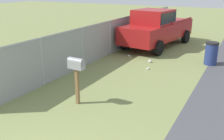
# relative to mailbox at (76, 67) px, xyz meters

# --- Properties ---
(mailbox) EXTENTS (0.23, 0.50, 1.40)m
(mailbox) POSITION_rel_mailbox_xyz_m (0.00, 0.00, 0.00)
(mailbox) COLOR brown
(mailbox) RESTS_ON ground
(pickup_truck) EXTENTS (5.72, 2.78, 2.09)m
(pickup_truck) POSITION_rel_mailbox_xyz_m (8.04, 0.38, -0.01)
(pickup_truck) COLOR maroon
(pickup_truck) RESTS_ON ground
(trash_bin) EXTENTS (0.56, 0.56, 0.99)m
(trash_bin) POSITION_rel_mailbox_xyz_m (5.92, -2.85, -0.61)
(trash_bin) COLOR navy
(trash_bin) RESTS_ON ground
(fence_section) EXTENTS (16.80, 0.07, 1.68)m
(fence_section) POSITION_rel_mailbox_xyz_m (6.59, 1.89, -0.20)
(fence_section) COLOR #9EA3A8
(fence_section) RESTS_ON ground
(litter_bag_near_hydrant) EXTENTS (0.14, 0.14, 0.14)m
(litter_bag_near_hydrant) POSITION_rel_mailbox_xyz_m (4.90, -0.43, -1.04)
(litter_bag_near_hydrant) COLOR silver
(litter_bag_near_hydrant) RESTS_ON ground
(litter_cup_far_scatter) EXTENTS (0.12, 0.13, 0.08)m
(litter_cup_far_scatter) POSITION_rel_mailbox_xyz_m (5.39, 0.82, -1.07)
(litter_cup_far_scatter) COLOR white
(litter_cup_far_scatter) RESTS_ON ground
(litter_cup_by_mailbox) EXTENTS (0.13, 0.12, 0.08)m
(litter_cup_by_mailbox) POSITION_rel_mailbox_xyz_m (3.96, -0.70, -1.07)
(litter_cup_by_mailbox) COLOR white
(litter_cup_by_mailbox) RESTS_ON ground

